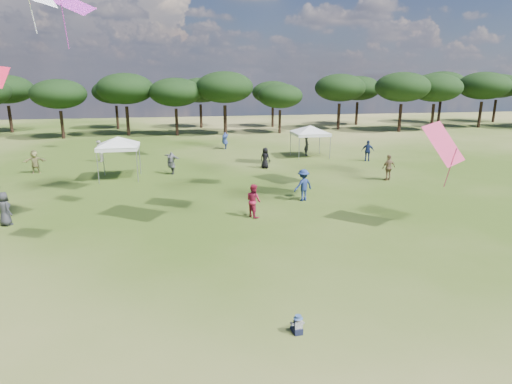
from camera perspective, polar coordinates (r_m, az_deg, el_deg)
ground at (r=11.07m, az=6.59°, el=-23.48°), size 140.00×140.00×0.00m
tree_line at (r=55.89m, az=-5.51°, el=13.53°), size 108.78×17.63×7.77m
tent_left at (r=30.92m, az=-17.96°, el=6.81°), size 5.47×5.47×3.25m
tent_right at (r=38.18m, az=7.26°, el=8.61°), size 5.97×5.97×3.08m
toddler at (r=12.43m, az=5.57°, el=-17.25°), size 0.38×0.42×0.56m
festival_crowd at (r=31.58m, az=-8.24°, el=3.93°), size 28.75×22.96×1.83m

